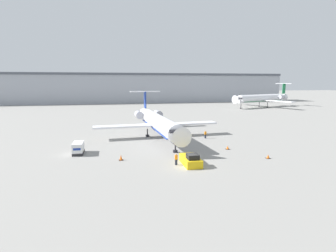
{
  "coord_description": "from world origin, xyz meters",
  "views": [
    {
      "loc": [
        -10.0,
        -34.25,
        11.76
      ],
      "look_at": [
        0.0,
        14.87,
        3.33
      ],
      "focal_mm": 28.0,
      "sensor_mm": 36.0,
      "label": 1
    }
  ],
  "objects": [
    {
      "name": "ground_plane",
      "position": [
        0.0,
        0.0,
        0.0
      ],
      "size": [
        600.0,
        600.0,
        0.0
      ],
      "primitive_type": "plane",
      "color": "gray"
    },
    {
      "name": "terminal_building",
      "position": [
        0.0,
        120.0,
        8.4
      ],
      "size": [
        180.0,
        16.8,
        16.74
      ],
      "color": "#9EA3AD",
      "rests_on": "ground"
    },
    {
      "name": "airplane_main",
      "position": [
        -1.09,
        20.79,
        3.33
      ],
      "size": [
        27.15,
        32.68,
        9.38
      ],
      "color": "white",
      "rests_on": "ground"
    },
    {
      "name": "pushback_tug",
      "position": [
        0.45,
        0.7,
        0.68
      ],
      "size": [
        2.25,
        4.75,
        1.82
      ],
      "color": "yellow",
      "rests_on": "ground"
    },
    {
      "name": "luggage_cart",
      "position": [
        -16.17,
        9.97,
        0.96
      ],
      "size": [
        1.63,
        3.37,
        1.93
      ],
      "color": "#232326",
      "rests_on": "ground"
    },
    {
      "name": "worker_near_tug",
      "position": [
        -1.63,
        0.95,
        0.89
      ],
      "size": [
        0.4,
        0.24,
        1.7
      ],
      "color": "#232838",
      "rests_on": "ground"
    },
    {
      "name": "worker_by_wing",
      "position": [
        8.58,
        17.33,
        0.86
      ],
      "size": [
        0.4,
        0.24,
        1.66
      ],
      "color": "#232838",
      "rests_on": "ground"
    },
    {
      "name": "traffic_cone_left",
      "position": [
        -9.35,
        4.88,
        0.4
      ],
      "size": [
        0.64,
        0.64,
        0.84
      ],
      "color": "black",
      "rests_on": "ground"
    },
    {
      "name": "traffic_cone_right",
      "position": [
        9.35,
        7.8,
        0.3
      ],
      "size": [
        0.69,
        0.69,
        0.64
      ],
      "color": "black",
      "rests_on": "ground"
    },
    {
      "name": "traffic_cone_mid",
      "position": [
        13.17,
        1.28,
        0.3
      ],
      "size": [
        0.64,
        0.64,
        0.63
      ],
      "color": "black",
      "rests_on": "ground"
    },
    {
      "name": "airplane_parked_far_left",
      "position": [
        58.29,
        78.24,
        4.2
      ],
      "size": [
        34.76,
        30.92,
        11.14
      ],
      "color": "white",
      "rests_on": "ground"
    }
  ]
}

